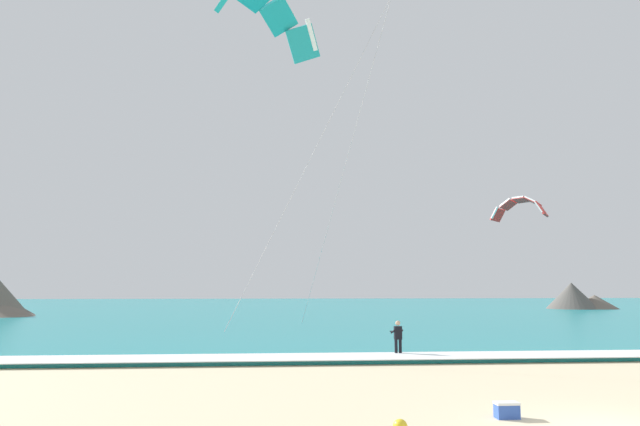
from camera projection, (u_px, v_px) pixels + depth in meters
sea at (324, 308)px, 84.92m from camera, size 200.00×120.00×0.20m
surf_foam at (448, 355)px, 26.58m from camera, size 200.00×2.71×0.04m
surfboard at (398, 358)px, 27.37m from camera, size 0.60×1.44×0.09m
kitesurfer at (398, 337)px, 27.49m from camera, size 0.55×0.56×1.69m
kite_primary at (264, 7)px, 32.94m from camera, size 8.77×8.08×18.65m
kite_distant at (520, 206)px, 57.28m from camera, size 3.87×5.61×2.21m
headland_right at (579, 298)px, 81.14m from camera, size 9.99×7.14×3.70m
cooler_box at (507, 410)px, 15.01m from camera, size 0.58×0.38×0.40m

